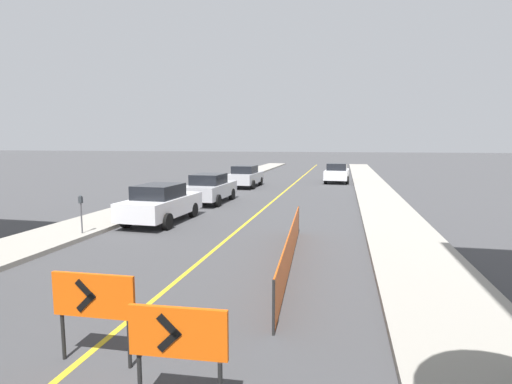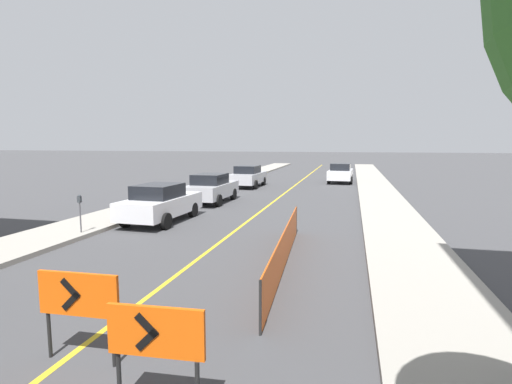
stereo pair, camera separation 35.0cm
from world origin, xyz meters
The scene contains 11 objects.
lane_stripe centered at (0.00, 36.47, 0.00)m, with size 0.12×72.93×0.01m.
sidewalk_left centered at (-5.89, 36.47, 0.08)m, with size 2.49×72.93×0.15m.
sidewalk_right centered at (5.89, 36.47, 0.08)m, with size 2.49×72.93×0.15m.
arrow_barricade_primary centered at (0.28, 18.69, 1.00)m, with size 1.30×0.11×1.39m.
arrow_barricade_secondary centered at (1.97, 17.85, 1.01)m, with size 1.21×0.13×1.38m.
safety_mesh_fence centered at (2.50, 24.03, 0.49)m, with size 0.50×7.88×0.98m.
parked_car_curb_near centered at (-3.48, 28.72, 0.80)m, with size 2.00×4.38×1.59m.
parked_car_curb_mid centered at (-3.27, 34.28, 0.80)m, with size 1.94×4.34×1.59m.
parked_car_curb_far centered at (-3.22, 42.17, 0.80)m, with size 1.95×4.36×1.59m.
parked_car_opposite_side centered at (3.32, 47.04, 0.80)m, with size 1.99×4.38×1.59m.
parking_meter_far_curb centered at (-4.99, 25.68, 1.09)m, with size 0.12×0.11×1.33m.
Camera 2 is at (4.16, 13.80, 3.29)m, focal length 28.00 mm.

